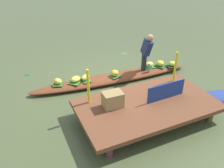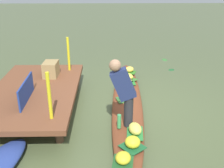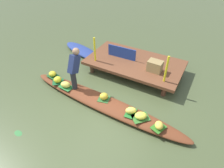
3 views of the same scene
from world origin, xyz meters
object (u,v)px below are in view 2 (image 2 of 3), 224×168
at_px(vendor_person, 124,90).
at_px(banana_bunch_4, 123,158).
at_px(vendor_boat, 127,104).
at_px(market_banner, 26,91).
at_px(banana_bunch_5, 135,129).
at_px(produce_crate, 51,69).
at_px(banana_bunch_0, 128,76).
at_px(banana_bunch_1, 133,142).
at_px(banana_bunch_2, 127,80).
at_px(banana_bunch_3, 129,69).
at_px(banana_bunch_6, 124,96).
at_px(water_bottle, 119,121).

bearing_deg(vendor_person, banana_bunch_4, 176.88).
distance_m(vendor_boat, market_banner, 2.09).
bearing_deg(banana_bunch_5, banana_bunch_4, 161.78).
relative_size(banana_bunch_5, market_banner, 0.30).
distance_m(vendor_person, produce_crate, 2.47).
relative_size(market_banner, produce_crate, 2.32).
distance_m(banana_bunch_0, banana_bunch_1, 2.83).
relative_size(banana_bunch_2, market_banner, 0.28).
bearing_deg(banana_bunch_4, market_banner, 48.00).
bearing_deg(banana_bunch_3, banana_bunch_4, 174.09).
bearing_deg(banana_bunch_2, banana_bunch_4, 174.72).
xyz_separation_m(banana_bunch_3, vendor_person, (-2.67, 0.33, 0.61)).
relative_size(vendor_boat, banana_bunch_4, 20.58).
xyz_separation_m(banana_bunch_0, banana_bunch_3, (0.50, -0.08, 0.00)).
bearing_deg(vendor_person, banana_bunch_2, -6.43).
relative_size(banana_bunch_6, water_bottle, 0.92).
distance_m(banana_bunch_4, vendor_person, 1.18).
bearing_deg(banana_bunch_6, vendor_boat, -86.95).
height_order(vendor_boat, banana_bunch_0, banana_bunch_0).
distance_m(banana_bunch_2, banana_bunch_5, 2.16).
height_order(banana_bunch_3, banana_bunch_6, banana_bunch_6).
bearing_deg(banana_bunch_3, vendor_person, 173.04).
relative_size(banana_bunch_0, vendor_person, 0.25).
height_order(banana_bunch_2, water_bottle, water_bottle).
bearing_deg(banana_bunch_0, vendor_boat, 175.31).
height_order(vendor_person, water_bottle, vendor_person).
bearing_deg(vendor_boat, banana_bunch_2, -0.67).
xyz_separation_m(banana_bunch_0, market_banner, (-1.59, 2.08, 0.34)).
bearing_deg(banana_bunch_2, banana_bunch_1, 177.75).
relative_size(banana_bunch_0, produce_crate, 0.70).
bearing_deg(banana_bunch_1, banana_bunch_4, 155.22).
distance_m(banana_bunch_1, banana_bunch_2, 2.54).
relative_size(banana_bunch_0, banana_bunch_2, 1.08).
xyz_separation_m(banana_bunch_4, market_banner, (1.60, 1.77, 0.34)).
relative_size(banana_bunch_1, banana_bunch_4, 0.99).
bearing_deg(banana_bunch_3, market_banner, 134.06).
relative_size(banana_bunch_0, water_bottle, 1.19).
bearing_deg(banana_bunch_4, banana_bunch_0, -5.43).
xyz_separation_m(banana_bunch_5, water_bottle, (0.18, 0.26, 0.04)).
distance_m(vendor_person, market_banner, 1.94).
bearing_deg(vendor_person, banana_bunch_6, -5.05).
xyz_separation_m(banana_bunch_5, produce_crate, (2.12, 1.79, 0.31)).
distance_m(banana_bunch_0, banana_bunch_2, 0.29).
bearing_deg(banana_bunch_2, banana_bunch_3, -8.22).
distance_m(banana_bunch_2, water_bottle, 1.99).
height_order(banana_bunch_4, banana_bunch_5, banana_bunch_5).
height_order(banana_bunch_2, vendor_person, vendor_person).
relative_size(banana_bunch_1, produce_crate, 0.55).
bearing_deg(vendor_person, market_banner, 72.24).
bearing_deg(water_bottle, banana_bunch_1, -161.89).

